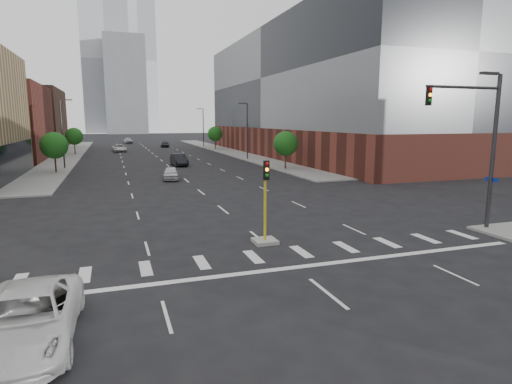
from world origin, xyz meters
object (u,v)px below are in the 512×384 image
car_near_left (171,173)px  parked_minivan (27,319)px  mast_arm_signal (483,134)px  car_mid_right (179,160)px  car_far_left (119,148)px  car_distant (128,141)px  car_deep_right (165,144)px  median_traffic_signal (265,225)px

car_near_left → parked_minivan: parked_minivan is taller
mast_arm_signal → car_near_left: (-14.11, 27.49, -4.94)m
car_mid_right → car_far_left: 31.51m
car_near_left → car_mid_right: car_mid_right is taller
car_near_left → car_distant: 75.67m
parked_minivan → car_mid_right: bearing=77.9°
car_mid_right → car_deep_right: 42.88m
car_near_left → car_far_left: car_far_left is taller
mast_arm_signal → median_traffic_signal: bearing=173.4°
mast_arm_signal → car_far_left: 74.85m
car_distant → parked_minivan: size_ratio=0.84×
car_near_left → parked_minivan: bearing=-97.0°
median_traffic_signal → car_near_left: (-1.50, 26.02, -0.27)m
car_far_left → parked_minivan: bearing=-99.3°
parked_minivan → car_far_left: bearing=88.5°
mast_arm_signal → car_mid_right: size_ratio=1.77×
mast_arm_signal → car_mid_right: (-11.11, 41.73, -4.80)m
mast_arm_signal → car_mid_right: bearing=104.9°
median_traffic_signal → parked_minivan: (-10.00, -7.53, -0.17)m
median_traffic_signal → mast_arm_signal: 13.53m
car_near_left → car_mid_right: bearing=85.3°
car_distant → mast_arm_signal: bearing=-88.0°
car_near_left → parked_minivan: (-8.50, -33.54, 0.10)m
car_far_left → parked_minivan: (-3.97, -78.38, 0.06)m
car_far_left → mast_arm_signal: bearing=-81.9°
car_distant → car_deep_right: bearing=-74.1°
median_traffic_signal → car_far_left: size_ratio=0.83×
car_mid_right → car_distant: car_mid_right is taller
car_near_left → car_deep_right: (6.08, 57.01, -0.04)m
car_mid_right → car_far_left: (-7.53, 30.60, -0.11)m
car_far_left → car_deep_right: bearing=42.6°
car_deep_right → car_near_left: bearing=-88.1°
car_near_left → mast_arm_signal: bearing=-55.6°
car_mid_right → parked_minivan: bearing=-105.8°
median_traffic_signal → car_near_left: 26.06m
mast_arm_signal → parked_minivan: 23.91m
mast_arm_signal → parked_minivan: size_ratio=1.58×
car_mid_right → car_far_left: bearing=101.5°
median_traffic_signal → car_distant: size_ratio=0.91×
car_mid_right → median_traffic_signal: bearing=-94.4°
parked_minivan → car_deep_right: bearing=82.3°
car_mid_right → car_far_left: car_mid_right is taller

